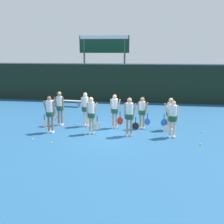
{
  "coord_description": "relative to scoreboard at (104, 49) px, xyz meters",
  "views": [
    {
      "loc": [
        1.73,
        -12.25,
        3.84
      ],
      "look_at": [
        -0.02,
        0.08,
        0.95
      ],
      "focal_mm": 42.0,
      "sensor_mm": 36.0,
      "label": 1
    }
  ],
  "objects": [
    {
      "name": "bench_courtside",
      "position": [
        -2.03,
        -3.96,
        -3.62
      ],
      "size": [
        2.17,
        0.55,
        0.44
      ],
      "rotation": [
        0.0,
        0.0,
        -0.09
      ],
      "color": "#B2B2B7",
      "rests_on": "ground_plane"
    },
    {
      "name": "player_1",
      "position": [
        1.09,
        -9.94,
        -2.96
      ],
      "size": [
        0.63,
        0.35,
        1.77
      ],
      "rotation": [
        0.0,
        0.0,
        0.2
      ],
      "color": "tan",
      "rests_on": "ground_plane"
    },
    {
      "name": "tennis_ball_3",
      "position": [
        5.93,
        -10.84,
        -3.97
      ],
      "size": [
        0.07,
        0.07,
        0.07
      ],
      "primitive_type": "sphere",
      "color": "#CCE033",
      "rests_on": "ground_plane"
    },
    {
      "name": "player_8",
      "position": [
        4.8,
        -8.78,
        -3.04
      ],
      "size": [
        0.68,
        0.4,
        1.62
      ],
      "rotation": [
        0.0,
        0.0,
        -0.15
      ],
      "color": "tan",
      "rests_on": "ground_plane"
    },
    {
      "name": "player_0",
      "position": [
        -0.93,
        -10.02,
        -2.94
      ],
      "size": [
        0.68,
        0.38,
        1.79
      ],
      "rotation": [
        0.0,
        0.0,
        -0.0
      ],
      "color": "#8C664C",
      "rests_on": "ground_plane"
    },
    {
      "name": "tennis_ball_8",
      "position": [
        4.09,
        -9.7,
        -3.97
      ],
      "size": [
        0.07,
        0.07,
        0.07
      ],
      "primitive_type": "sphere",
      "color": "#CCE033",
      "rests_on": "ground_plane"
    },
    {
      "name": "tennis_ball_7",
      "position": [
        5.12,
        -8.04,
        -3.97
      ],
      "size": [
        0.06,
        0.06,
        0.06
      ],
      "primitive_type": "sphere",
      "color": "#CCE033",
      "rests_on": "ground_plane"
    },
    {
      "name": "scoreboard",
      "position": [
        0.0,
        0.0,
        0.0
      ],
      "size": [
        4.09,
        0.15,
        5.09
      ],
      "color": "#515156",
      "rests_on": "ground_plane"
    },
    {
      "name": "player_6",
      "position": [
        2.04,
        -8.82,
        -2.98
      ],
      "size": [
        0.66,
        0.36,
        1.75
      ],
      "rotation": [
        0.0,
        0.0,
        0.03
      ],
      "color": "tan",
      "rests_on": "ground_plane"
    },
    {
      "name": "player_3",
      "position": [
        4.81,
        -9.95,
        -2.98
      ],
      "size": [
        0.66,
        0.4,
        1.72
      ],
      "rotation": [
        0.0,
        0.0,
        0.15
      ],
      "color": "beige",
      "rests_on": "ground_plane"
    },
    {
      "name": "tennis_ball_5",
      "position": [
        -0.32,
        -11.53,
        -3.97
      ],
      "size": [
        0.07,
        0.07,
        0.07
      ],
      "primitive_type": "sphere",
      "color": "#CCE033",
      "rests_on": "ground_plane"
    },
    {
      "name": "fence_windscreen",
      "position": [
        1.99,
        -1.77,
        -2.52
      ],
      "size": [
        60.0,
        0.08,
        2.95
      ],
      "color": "black",
      "rests_on": "ground_plane"
    },
    {
      "name": "tennis_ball_6",
      "position": [
        -0.08,
        -8.46,
        -3.97
      ],
      "size": [
        0.07,
        0.07,
        0.07
      ],
      "primitive_type": "sphere",
      "color": "#CCE033",
      "rests_on": "ground_plane"
    },
    {
      "name": "tennis_ball_1",
      "position": [
        0.78,
        -10.17,
        -3.97
      ],
      "size": [
        0.07,
        0.07,
        0.07
      ],
      "primitive_type": "sphere",
      "color": "#CCE033",
      "rests_on": "ground_plane"
    },
    {
      "name": "tennis_ball_2",
      "position": [
        -1.33,
        -11.2,
        -3.97
      ],
      "size": [
        0.07,
        0.07,
        0.07
      ],
      "primitive_type": "sphere",
      "color": "#CCE033",
      "rests_on": "ground_plane"
    },
    {
      "name": "player_2",
      "position": [
        2.88,
        -10.01,
        -2.92
      ],
      "size": [
        0.69,
        0.4,
        1.8
      ],
      "rotation": [
        0.0,
        0.0,
        0.18
      ],
      "color": "tan",
      "rests_on": "ground_plane"
    },
    {
      "name": "tennis_ball_4",
      "position": [
        6.35,
        -8.99,
        -3.97
      ],
      "size": [
        0.06,
        0.06,
        0.06
      ],
      "primitive_type": "sphere",
      "color": "#CCE033",
      "rests_on": "ground_plane"
    },
    {
      "name": "ground_plane",
      "position": [
        1.99,
        -9.38,
        -4.01
      ],
      "size": [
        140.0,
        140.0,
        0.0
      ],
      "primitive_type": "plane",
      "color": "#235684"
    },
    {
      "name": "tennis_ball_0",
      "position": [
        -1.36,
        -9.48,
        -3.97
      ],
      "size": [
        0.07,
        0.07,
        0.07
      ],
      "primitive_type": "sphere",
      "color": "#CCE033",
      "rests_on": "ground_plane"
    },
    {
      "name": "player_4",
      "position": [
        -0.9,
        -8.7,
        -2.94
      ],
      "size": [
        0.64,
        0.36,
        1.79
      ],
      "rotation": [
        0.0,
        0.0,
        -0.05
      ],
      "color": "#8C664C",
      "rests_on": "ground_plane"
    },
    {
      "name": "player_7",
      "position": [
        3.43,
        -8.74,
        -3.04
      ],
      "size": [
        0.64,
        0.35,
        1.64
      ],
      "rotation": [
        0.0,
        0.0,
        -0.08
      ],
      "color": "tan",
      "rests_on": "ground_plane"
    },
    {
      "name": "player_5",
      "position": [
        0.5,
        -8.7,
        -2.94
      ],
      "size": [
        0.67,
        0.38,
        1.79
      ],
      "rotation": [
        0.0,
        0.0,
        -0.01
      ],
      "color": "beige",
      "rests_on": "ground_plane"
    }
  ]
}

